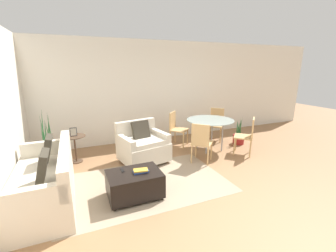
% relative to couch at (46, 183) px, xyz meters
% --- Properties ---
extents(ground_plane, '(20.00, 20.00, 0.00)m').
position_rel_couch_xyz_m(ground_plane, '(2.42, -0.97, -0.31)').
color(ground_plane, '#936B47').
extents(wall_back, '(12.00, 0.06, 2.75)m').
position_rel_couch_xyz_m(wall_back, '(2.42, 2.36, 1.06)').
color(wall_back, white).
rests_on(wall_back, ground_plane).
extents(wall_left, '(0.06, 12.00, 2.75)m').
position_rel_couch_xyz_m(wall_left, '(-0.55, 0.53, 1.06)').
color(wall_left, white).
rests_on(wall_left, ground_plane).
extents(area_rug, '(2.93, 1.83, 0.01)m').
position_rel_couch_xyz_m(area_rug, '(1.57, -0.09, -0.31)').
color(area_rug, gray).
rests_on(area_rug, ground_plane).
extents(couch, '(0.86, 1.93, 0.94)m').
position_rel_couch_xyz_m(couch, '(0.00, 0.00, 0.00)').
color(couch, beige).
rests_on(couch, ground_plane).
extents(armchair, '(1.11, 1.01, 0.92)m').
position_rel_couch_xyz_m(armchair, '(1.83, 0.88, 0.05)').
color(armchair, beige).
rests_on(armchair, ground_plane).
extents(ottoman, '(0.85, 0.60, 0.42)m').
position_rel_couch_xyz_m(ottoman, '(1.29, -0.43, -0.08)').
color(ottoman, black).
rests_on(ottoman, ground_plane).
extents(book_stack, '(0.25, 0.16, 0.05)m').
position_rel_couch_xyz_m(book_stack, '(1.40, -0.46, 0.14)').
color(book_stack, '#2D478C').
rests_on(book_stack, ottoman).
extents(tv_remote_primary, '(0.04, 0.14, 0.01)m').
position_rel_couch_xyz_m(tv_remote_primary, '(1.14, -0.27, 0.12)').
color(tv_remote_primary, black).
rests_on(tv_remote_primary, ottoman).
extents(potted_plant, '(0.43, 0.43, 1.25)m').
position_rel_couch_xyz_m(potted_plant, '(-0.07, 1.44, -0.07)').
color(potted_plant, maroon).
rests_on(potted_plant, ground_plane).
extents(side_table, '(0.48, 0.48, 0.60)m').
position_rel_couch_xyz_m(side_table, '(0.46, 1.43, 0.11)').
color(side_table, '#4C3828').
rests_on(side_table, ground_plane).
extents(picture_frame, '(0.14, 0.07, 0.18)m').
position_rel_couch_xyz_m(picture_frame, '(0.46, 1.43, 0.38)').
color(picture_frame, black).
rests_on(picture_frame, side_table).
extents(dining_table, '(1.16, 1.16, 0.78)m').
position_rel_couch_xyz_m(dining_table, '(3.61, 0.94, 0.38)').
color(dining_table, '#8C9E99').
rests_on(dining_table, ground_plane).
extents(dining_chair_near_left, '(0.59, 0.59, 0.90)m').
position_rel_couch_xyz_m(dining_chair_near_left, '(2.97, 0.30, 0.20)').
color(dining_chair_near_left, tan).
rests_on(dining_chair_near_left, ground_plane).
extents(dining_chair_near_right, '(0.59, 0.59, 0.90)m').
position_rel_couch_xyz_m(dining_chair_near_right, '(4.24, 0.30, 0.20)').
color(dining_chair_near_right, tan).
rests_on(dining_chair_near_right, ground_plane).
extents(dining_chair_far_left, '(0.59, 0.59, 0.90)m').
position_rel_couch_xyz_m(dining_chair_far_left, '(2.97, 1.58, 0.20)').
color(dining_chair_far_left, tan).
rests_on(dining_chair_far_left, ground_plane).
extents(dining_chair_far_right, '(0.59, 0.59, 0.90)m').
position_rel_couch_xyz_m(dining_chair_far_right, '(4.24, 1.58, 0.20)').
color(dining_chair_far_right, tan).
rests_on(dining_chair_far_right, ground_plane).
extents(potted_plant_small, '(0.30, 0.30, 0.76)m').
position_rel_couch_xyz_m(potted_plant_small, '(4.58, 0.99, -0.13)').
color(potted_plant_small, maroon).
rests_on(potted_plant_small, ground_plane).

